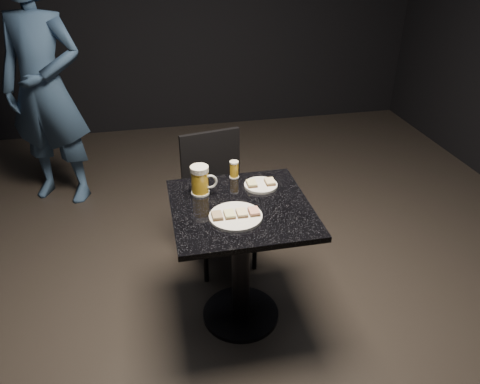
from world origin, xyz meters
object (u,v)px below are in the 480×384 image
Objects in this scene: table at (241,245)px; chair at (217,191)px; plate_large at (236,216)px; patron at (44,89)px; beer_tumbler at (234,169)px; plate_small at (261,185)px; beer_mug at (200,180)px.

chair reaches higher than table.
patron reaches higher than plate_large.
patron reaches higher than chair.
patron is 1.81m from beer_tumbler.
beer_tumbler is 0.42m from chair.
plate_small is at bearing -67.62° from chair.
table is 7.65× the size of beer_tumbler.
beer_mug is at bearing -34.58° from patron.
plate_small is 0.53m from chair.
beer_tumbler is at bearing 132.15° from plate_small.
chair is (-0.03, 0.60, -0.01)m from table.
beer_mug reaches higher than plate_large.
table is 0.42m from beer_tumbler.
beer_tumbler is (0.21, 0.14, -0.03)m from beer_mug.
beer_tumbler reaches higher than table.
plate_small is 0.24× the size of table.
plate_large is 2.64× the size of beer_tumbler.
plate_small is at bearing 54.83° from plate_large.
beer_mug reaches higher than plate_small.
chair is at bearing 112.38° from plate_small.
chair is (0.15, 0.43, -0.33)m from beer_mug.
plate_large is at bearing -125.17° from plate_small.
table is at bearing -130.09° from plate_small.
patron reaches higher than plate_small.
plate_small is 0.21× the size of chair.
table is (-0.15, -0.18, -0.25)m from plate_small.
beer_tumbler is 0.11× the size of chair.
plate_large reaches higher than table.
beer_mug is 0.57m from chair.
patron is 11.57× the size of beer_mug.
plate_large is 0.42m from beer_tumbler.
beer_mug is at bearing -178.54° from plate_small.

